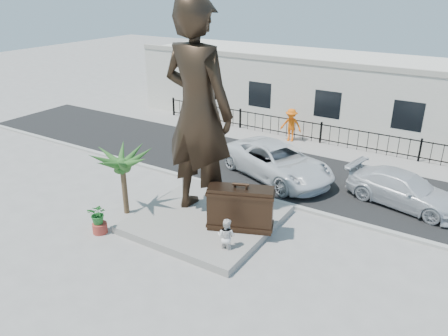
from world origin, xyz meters
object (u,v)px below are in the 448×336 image
object	(u,v)px
suitcase	(240,208)
tourist	(226,237)
statue	(198,111)
car_white	(277,161)

from	to	relation	value
suitcase	tourist	size ratio (longest dim) A/B	1.71
statue	tourist	world-z (taller)	statue
tourist	car_white	world-z (taller)	car_white
statue	tourist	xyz separation A→B (m)	(2.32, -1.75, -3.73)
statue	car_white	xyz separation A→B (m)	(0.98, 5.15, -3.59)
tourist	car_white	distance (m)	7.03
suitcase	tourist	bearing A→B (deg)	-103.18
tourist	car_white	xyz separation A→B (m)	(-1.34, 6.90, 0.14)
statue	suitcase	distance (m)	3.93
statue	tourist	size ratio (longest dim) A/B	5.88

